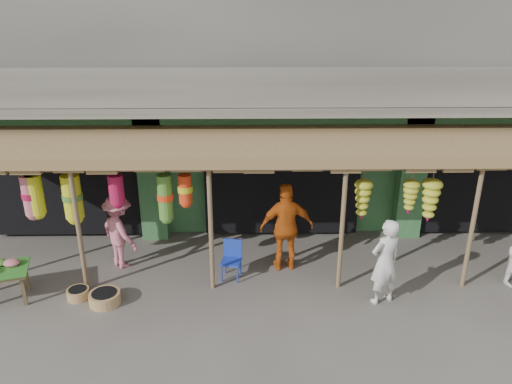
{
  "coord_description": "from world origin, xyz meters",
  "views": [
    {
      "loc": [
        -0.77,
        -8.72,
        5.48
      ],
      "look_at": [
        -0.62,
        1.0,
        1.57
      ],
      "focal_mm": 35.0,
      "sensor_mm": 36.0,
      "label": 1
    }
  ],
  "objects_px": {
    "blue_chair": "(232,257)",
    "person_shopper": "(119,232)",
    "person_front": "(385,262)",
    "person_vendor": "(286,227)"
  },
  "relations": [
    {
      "from": "person_shopper",
      "to": "person_front",
      "type": "bearing_deg",
      "value": -152.02
    },
    {
      "from": "person_vendor",
      "to": "blue_chair",
      "type": "bearing_deg",
      "value": 9.12
    },
    {
      "from": "blue_chair",
      "to": "person_vendor",
      "type": "distance_m",
      "value": 1.28
    },
    {
      "from": "blue_chair",
      "to": "person_shopper",
      "type": "relative_size",
      "value": 0.5
    },
    {
      "from": "person_shopper",
      "to": "person_vendor",
      "type": "bearing_deg",
      "value": -139.38
    },
    {
      "from": "person_front",
      "to": "person_vendor",
      "type": "distance_m",
      "value": 2.15
    },
    {
      "from": "person_vendor",
      "to": "person_shopper",
      "type": "relative_size",
      "value": 1.19
    },
    {
      "from": "person_front",
      "to": "blue_chair",
      "type": "bearing_deg",
      "value": -42.36
    },
    {
      "from": "person_vendor",
      "to": "person_shopper",
      "type": "xyz_separation_m",
      "value": [
        -3.5,
        0.16,
        -0.15
      ]
    },
    {
      "from": "person_front",
      "to": "person_shopper",
      "type": "bearing_deg",
      "value": -39.15
    }
  ]
}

